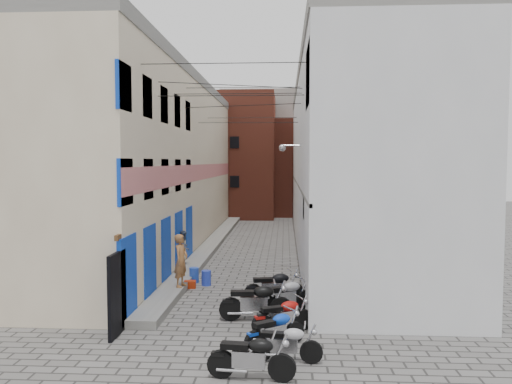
% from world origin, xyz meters
% --- Properties ---
extents(ground, '(90.00, 90.00, 0.00)m').
position_xyz_m(ground, '(0.00, 0.00, 0.00)').
color(ground, '#5C5A57').
rests_on(ground, ground).
extents(plinth, '(0.90, 26.00, 0.25)m').
position_xyz_m(plinth, '(-2.05, 13.00, 0.12)').
color(plinth, slate).
rests_on(plinth, ground).
extents(building_left, '(5.10, 27.00, 9.00)m').
position_xyz_m(building_left, '(-4.98, 12.95, 4.50)').
color(building_left, '#C5B495').
rests_on(building_left, ground).
extents(building_right, '(5.94, 26.00, 9.00)m').
position_xyz_m(building_right, '(5.00, 13.00, 4.51)').
color(building_right, silver).
rests_on(building_right, ground).
extents(building_far_brick_left, '(6.00, 6.00, 10.00)m').
position_xyz_m(building_far_brick_left, '(-2.00, 28.00, 5.00)').
color(building_far_brick_left, brown).
rests_on(building_far_brick_left, ground).
extents(building_far_brick_right, '(5.00, 6.00, 8.00)m').
position_xyz_m(building_far_brick_right, '(3.00, 30.00, 4.00)').
color(building_far_brick_right, brown).
rests_on(building_far_brick_right, ground).
extents(building_far_concrete, '(8.00, 5.00, 11.00)m').
position_xyz_m(building_far_concrete, '(0.00, 34.00, 5.50)').
color(building_far_concrete, slate).
rests_on(building_far_concrete, ground).
extents(far_shopfront, '(2.00, 0.30, 2.40)m').
position_xyz_m(far_shopfront, '(0.00, 25.20, 1.20)').
color(far_shopfront, black).
rests_on(far_shopfront, ground).
extents(overhead_wires, '(5.80, 13.02, 1.32)m').
position_xyz_m(overhead_wires, '(0.00, 7.64, 7.12)').
color(overhead_wires, black).
rests_on(overhead_wires, ground).
extents(motorcycle_a, '(1.93, 0.78, 1.09)m').
position_xyz_m(motorcycle_a, '(1.17, -2.88, 0.55)').
color(motorcycle_a, black).
rests_on(motorcycle_a, ground).
extents(motorcycle_b, '(1.71, 0.65, 0.97)m').
position_xyz_m(motorcycle_b, '(1.90, -1.92, 0.49)').
color(motorcycle_b, '#A7A7AC').
rests_on(motorcycle_b, ground).
extents(motorcycle_c, '(1.72, 1.46, 1.00)m').
position_xyz_m(motorcycle_c, '(1.64, -1.07, 0.50)').
color(motorcycle_c, '#0C3BBB').
rests_on(motorcycle_c, ground).
extents(motorcycle_d, '(1.84, 1.22, 1.02)m').
position_xyz_m(motorcycle_d, '(1.83, 0.05, 0.51)').
color(motorcycle_d, '#9E0F0B').
rests_on(motorcycle_d, ground).
extents(motorcycle_e, '(2.17, 0.85, 1.22)m').
position_xyz_m(motorcycle_e, '(1.04, 1.02, 0.61)').
color(motorcycle_e, black).
rests_on(motorcycle_e, ground).
extents(motorcycle_f, '(1.98, 1.39, 1.11)m').
position_xyz_m(motorcycle_f, '(1.90, 1.89, 0.55)').
color(motorcycle_f, '#A09FA4').
rests_on(motorcycle_f, ground).
extents(motorcycle_g, '(2.06, 1.03, 1.14)m').
position_xyz_m(motorcycle_g, '(1.52, 2.91, 0.57)').
color(motorcycle_g, black).
rests_on(motorcycle_g, ground).
extents(person_a, '(0.58, 0.75, 1.82)m').
position_xyz_m(person_a, '(-1.70, 3.76, 1.16)').
color(person_a, '#9E6739').
rests_on(person_a, plinth).
extents(person_b, '(0.62, 0.76, 1.43)m').
position_xyz_m(person_b, '(-2.35, 7.38, 0.96)').
color(person_b, '#3A4357').
rests_on(person_b, plinth).
extents(water_jug_near, '(0.41, 0.41, 0.55)m').
position_xyz_m(water_jug_near, '(-1.02, 4.96, 0.28)').
color(water_jug_near, blue).
rests_on(water_jug_near, ground).
extents(water_jug_far, '(0.45, 0.45, 0.56)m').
position_xyz_m(water_jug_far, '(-1.55, 5.36, 0.28)').
color(water_jug_far, blue).
rests_on(water_jug_far, ground).
extents(red_crate, '(0.45, 0.36, 0.26)m').
position_xyz_m(red_crate, '(-1.55, 4.53, 0.13)').
color(red_crate, '#9D260B').
rests_on(red_crate, ground).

